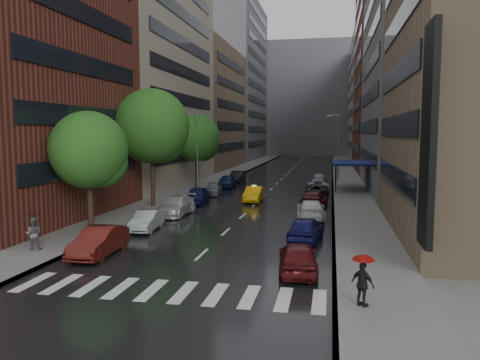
{
  "coord_description": "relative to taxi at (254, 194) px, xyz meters",
  "views": [
    {
      "loc": [
        6.85,
        -20.12,
        6.67
      ],
      "look_at": [
        0.0,
        14.93,
        3.0
      ],
      "focal_mm": 35.0,
      "sensor_mm": 36.0,
      "label": 1
    }
  ],
  "objects": [
    {
      "name": "sidewalk_right",
      "position": [
        9.38,
        26.13,
        -0.65
      ],
      "size": [
        4.0,
        140.0,
        0.15
      ],
      "primitive_type": "cube",
      "color": "gray",
      "rests_on": "ground"
    },
    {
      "name": "road",
      "position": [
        0.38,
        26.13,
        -0.72
      ],
      "size": [
        14.0,
        140.0,
        0.01
      ],
      "primitive_type": "cube",
      "color": "black",
      "rests_on": "ground"
    },
    {
      "name": "parked_cars_left",
      "position": [
        -5.02,
        -2.29,
        0.02
      ],
      "size": [
        2.24,
        42.66,
        1.56
      ],
      "color": "#521510",
      "rests_on": "ground"
    },
    {
      "name": "tree_near",
      "position": [
        -8.22,
        -16.11,
        4.78
      ],
      "size": [
        5.05,
        5.05,
        8.04
      ],
      "color": "#382619",
      "rests_on": "ground"
    },
    {
      "name": "taxi",
      "position": [
        0.0,
        0.0,
        0.0
      ],
      "size": [
        1.56,
        4.41,
        1.45
      ],
      "primitive_type": "imported",
      "rotation": [
        0.0,
        0.0,
        0.0
      ],
      "color": "#FAB00D",
      "rests_on": "ground"
    },
    {
      "name": "crosswalk",
      "position": [
        0.58,
        -25.87,
        -0.71
      ],
      "size": [
        13.15,
        2.8,
        0.01
      ],
      "color": "silver",
      "rests_on": "ground"
    },
    {
      "name": "ped_black_umbrella",
      "position": [
        -8.91,
        -21.21,
        0.65
      ],
      "size": [
        1.07,
        0.98,
        2.09
      ],
      "color": "#54545A",
      "rests_on": "sidewalk_left"
    },
    {
      "name": "street_lamp_left",
      "position": [
        -7.34,
        6.13,
        4.16
      ],
      "size": [
        1.74,
        0.22,
        9.0
      ],
      "color": "gray",
      "rests_on": "sidewalk_left"
    },
    {
      "name": "building_far",
      "position": [
        0.38,
        94.13,
        15.27
      ],
      "size": [
        40.0,
        14.0,
        32.0
      ],
      "primitive_type": "cube",
      "color": "slate",
      "rests_on": "ground"
    },
    {
      "name": "buildings_left",
      "position": [
        -14.62,
        34.92,
        15.26
      ],
      "size": [
        8.0,
        108.0,
        38.0
      ],
      "color": "maroon",
      "rests_on": "ground"
    },
    {
      "name": "sidewalk_left",
      "position": [
        -8.62,
        26.13,
        -0.65
      ],
      "size": [
        4.0,
        140.0,
        0.15
      ],
      "primitive_type": "cube",
      "color": "gray",
      "rests_on": "ground"
    },
    {
      "name": "awning",
      "position": [
        9.36,
        11.13,
        2.41
      ],
      "size": [
        4.0,
        8.0,
        3.12
      ],
      "color": "navy",
      "rests_on": "sidewalk_right"
    },
    {
      "name": "parked_cars_right",
      "position": [
        5.78,
        -1.82,
        0.01
      ],
      "size": [
        2.8,
        43.01,
        1.55
      ],
      "color": "#501012",
      "rests_on": "ground"
    },
    {
      "name": "tree_mid",
      "position": [
        -8.22,
        -5.16,
        6.44
      ],
      "size": [
        6.56,
        6.56,
        10.46
      ],
      "color": "#382619",
      "rests_on": "ground"
    },
    {
      "name": "street_lamp_right",
      "position": [
        8.1,
        21.13,
        4.16
      ],
      "size": [
        1.74,
        0.22,
        9.0
      ],
      "color": "gray",
      "rests_on": "sidewalk_right"
    },
    {
      "name": "ground",
      "position": [
        0.38,
        -23.87,
        -0.73
      ],
      "size": [
        220.0,
        220.0,
        0.0
      ],
      "primitive_type": "plane",
      "color": "gray",
      "rests_on": "ground"
    },
    {
      "name": "ped_red_umbrella",
      "position": [
        8.48,
        -26.45,
        0.6
      ],
      "size": [
        1.03,
        0.96,
        2.01
      ],
      "color": "black",
      "rests_on": "sidewalk_right"
    },
    {
      "name": "tree_far",
      "position": [
        -8.22,
        8.55,
        5.27
      ],
      "size": [
        5.5,
        5.5,
        8.76
      ],
      "color": "#382619",
      "rests_on": "ground"
    },
    {
      "name": "buildings_right",
      "position": [
        15.38,
        32.83,
        14.31
      ],
      "size": [
        8.05,
        109.1,
        36.0
      ],
      "color": "#937A5B",
      "rests_on": "ground"
    }
  ]
}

